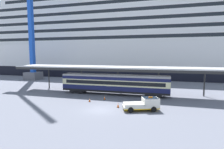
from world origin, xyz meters
TOP-DOWN VIEW (x-y plane):
  - ground_plane at (0.00, 0.00)m, footprint 400.00×400.00m
  - cruise_ship at (-1.52, 48.04)m, footprint 147.84×28.94m
  - platform_canopy at (-0.61, 11.01)m, footprint 43.67×6.14m
  - train_carriage at (-0.61, 10.60)m, footprint 21.99×2.81m
  - service_truck at (6.37, 1.48)m, footprint 5.58×3.70m
  - traffic_cone_near at (-1.19, 5.99)m, footprint 0.36×0.36m
  - traffic_cone_mid at (2.33, 1.83)m, footprint 0.36×0.36m
  - traffic_cone_far at (-3.25, 3.87)m, footprint 0.36×0.36m
  - dockside_crane at (-31.75, 25.78)m, footprint 12.48×4.40m

SIDE VIEW (x-z plane):
  - ground_plane at x=0.00m, z-range 0.00..0.00m
  - traffic_cone_far at x=-3.25m, z-range -0.01..0.67m
  - traffic_cone_near at x=-1.19m, z-range -0.01..0.73m
  - traffic_cone_mid at x=2.33m, z-range -0.01..0.78m
  - service_truck at x=6.37m, z-range -0.02..2.00m
  - train_carriage at x=-0.61m, z-range 0.25..4.36m
  - platform_canopy at x=-0.61m, z-range 2.64..8.38m
  - cruise_ship at x=-1.52m, z-range -6.04..33.29m
  - dockside_crane at x=-31.75m, z-range -11.46..49.07m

